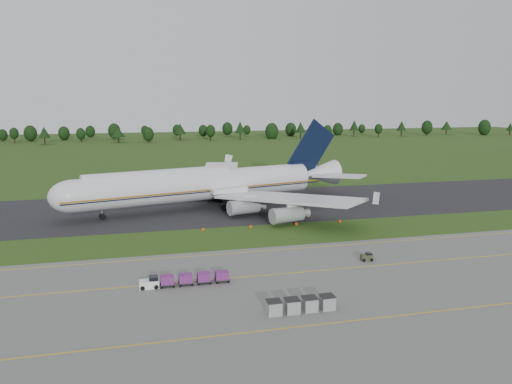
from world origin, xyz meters
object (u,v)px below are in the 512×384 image
object	(u,v)px
baggage_train	(184,279)
utility_cart	(367,258)
uld_row	(301,305)
edge_markers	(274,225)
aircraft	(204,184)

from	to	relation	value
baggage_train	utility_cart	distance (m)	31.32
uld_row	edge_markers	bearing A→B (deg)	79.20
edge_markers	utility_cart	bearing A→B (deg)	-69.87
utility_cart	baggage_train	bearing A→B (deg)	-172.79
baggage_train	utility_cart	xyz separation A→B (m)	(31.07, 3.93, -0.33)
utility_cart	uld_row	world-z (taller)	uld_row
utility_cart	edge_markers	world-z (taller)	utility_cart
baggage_train	edge_markers	world-z (taller)	baggage_train
utility_cart	uld_row	xyz separation A→B (m)	(-17.26, -16.70, 0.40)
baggage_train	uld_row	distance (m)	18.81
uld_row	edge_markers	world-z (taller)	uld_row
uld_row	edge_markers	size ratio (longest dim) A/B	0.29
baggage_train	utility_cart	bearing A→B (deg)	7.21
aircraft	edge_markers	xyz separation A→B (m)	(11.92, -21.03, -5.82)
edge_markers	uld_row	bearing A→B (deg)	-100.80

